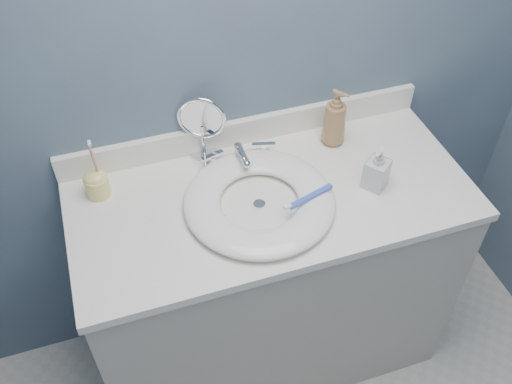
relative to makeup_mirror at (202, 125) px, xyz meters
name	(u,v)px	position (x,y,z in m)	size (l,w,h in m)	color
back_wall	(243,56)	(0.15, 0.04, 0.20)	(2.20, 0.02, 2.40)	#4B5A71
vanity_cabinet	(269,283)	(0.15, -0.24, -0.58)	(1.20, 0.55, 0.85)	#B1AAA2
countertop	(272,198)	(0.15, -0.24, -0.14)	(1.22, 0.57, 0.03)	white
backsplash	(245,131)	(0.15, 0.02, -0.08)	(1.22, 0.02, 0.09)	white
basin	(259,201)	(0.10, -0.27, -0.11)	(0.45, 0.45, 0.04)	white
drain	(259,204)	(0.10, -0.27, -0.12)	(0.04, 0.04, 0.01)	silver
faucet	(240,156)	(0.10, -0.07, -0.10)	(0.25, 0.13, 0.07)	silver
makeup_mirror	(202,125)	(0.00, 0.00, 0.00)	(0.15, 0.09, 0.23)	silver
soap_bottle_amber	(335,117)	(0.42, -0.07, -0.02)	(0.08, 0.08, 0.20)	#9C7146
soap_bottle_clear	(377,168)	(0.46, -0.30, -0.05)	(0.07, 0.07, 0.15)	silver
toothbrush_holder	(96,183)	(-0.35, -0.07, -0.08)	(0.07, 0.07, 0.21)	#EEE577
toothbrush_lying	(309,197)	(0.23, -0.32, -0.08)	(0.17, 0.06, 0.02)	blue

